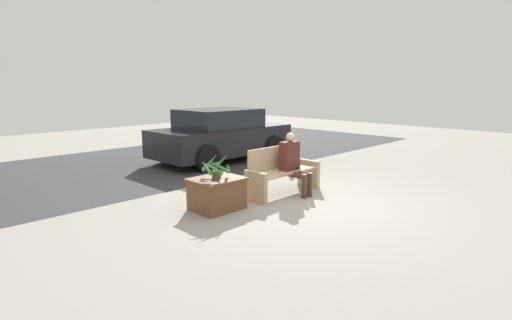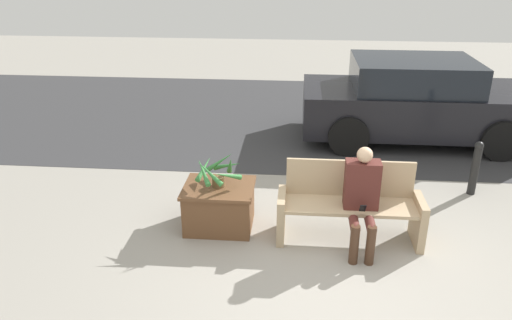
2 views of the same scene
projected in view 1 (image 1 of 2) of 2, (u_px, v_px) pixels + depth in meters
name	position (u px, v px, depth m)	size (l,w,h in m)	color
ground_plane	(304.00, 203.00, 7.36)	(30.00, 30.00, 0.00)	#9E998E
road_surface	(148.00, 163.00, 11.14)	(20.00, 6.00, 0.01)	#38383A
bench	(282.00, 172.00, 7.98)	(1.71, 0.53, 0.94)	tan
person_seated	(293.00, 161.00, 7.88)	(0.40, 0.61, 1.23)	#51231E
planter_box	(217.00, 193.00, 6.98)	(0.87, 0.73, 0.56)	brown
potted_plant	(216.00, 167.00, 6.89)	(0.59, 0.60, 0.45)	brown
parked_car	(221.00, 135.00, 11.37)	(4.02, 1.98, 1.48)	black
bollard_post	(290.00, 153.00, 10.22)	(0.12, 0.12, 0.80)	black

